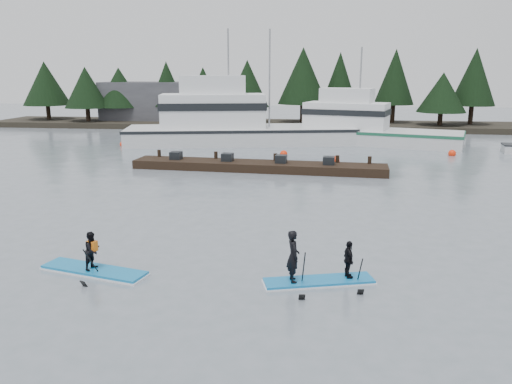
# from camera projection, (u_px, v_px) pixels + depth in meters

# --- Properties ---
(ground) EXTENTS (160.00, 160.00, 0.00)m
(ground) POSITION_uv_depth(u_px,v_px,m) (233.00, 269.00, 16.00)
(ground) COLOR slate
(ground) RESTS_ON ground
(far_shore) EXTENTS (70.00, 8.00, 0.60)m
(far_shore) POSITION_uv_depth(u_px,v_px,m) (296.00, 125.00, 56.44)
(far_shore) COLOR #2D281E
(far_shore) RESTS_ON ground
(treeline) EXTENTS (60.00, 4.00, 8.00)m
(treeline) POSITION_uv_depth(u_px,v_px,m) (296.00, 128.00, 56.51)
(treeline) COLOR black
(treeline) RESTS_ON ground
(waterfront_building) EXTENTS (18.00, 6.00, 5.00)m
(waterfront_building) POSITION_uv_depth(u_px,v_px,m) (180.00, 103.00, 59.56)
(waterfront_building) COLOR #4C4C51
(waterfront_building) RESTS_ON ground
(fishing_boat_large) EXTENTS (20.43, 9.36, 10.90)m
(fishing_boat_large) POSITION_uv_depth(u_px,v_px,m) (233.00, 134.00, 44.00)
(fishing_boat_large) COLOR silver
(fishing_boat_large) RESTS_ON ground
(fishing_boat_medium) EXTENTS (16.53, 8.83, 9.26)m
(fishing_boat_medium) POSITION_uv_depth(u_px,v_px,m) (361.00, 135.00, 44.22)
(fishing_boat_medium) COLOR silver
(fishing_boat_medium) RESTS_ON ground
(floating_dock) EXTENTS (16.36, 3.28, 0.54)m
(floating_dock) POSITION_uv_depth(u_px,v_px,m) (258.00, 166.00, 31.94)
(floating_dock) COLOR black
(floating_dock) RESTS_ON ground
(buoy_b) EXTENTS (0.57, 0.57, 0.57)m
(buoy_b) POSITION_uv_depth(u_px,v_px,m) (284.00, 156.00, 37.38)
(buoy_b) COLOR #F52D0C
(buoy_b) RESTS_ON ground
(buoy_a) EXTENTS (0.52, 0.52, 0.52)m
(buoy_a) POSITION_uv_depth(u_px,v_px,m) (123.00, 146.00, 42.51)
(buoy_a) COLOR #F52D0C
(buoy_a) RESTS_ON ground
(buoy_d) EXTENTS (0.63, 0.63, 0.63)m
(buoy_d) POSITION_uv_depth(u_px,v_px,m) (335.00, 163.00, 34.55)
(buoy_d) COLOR #F52D0C
(buoy_d) RESTS_ON ground
(buoy_c) EXTENTS (0.57, 0.57, 0.57)m
(buoy_c) POSITION_uv_depth(u_px,v_px,m) (452.00, 156.00, 37.65)
(buoy_c) COLOR #F52D0C
(buoy_c) RESTS_ON ground
(paddleboard_solo) EXTENTS (3.59, 1.66, 1.81)m
(paddleboard_solo) POSITION_uv_depth(u_px,v_px,m) (93.00, 261.00, 15.62)
(paddleboard_solo) COLOR #1271AD
(paddleboard_solo) RESTS_ON ground
(paddleboard_duo) EXTENTS (3.37, 1.65, 2.18)m
(paddleboard_duo) POSITION_uv_depth(u_px,v_px,m) (317.00, 266.00, 14.77)
(paddleboard_duo) COLOR #126EAD
(paddleboard_duo) RESTS_ON ground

